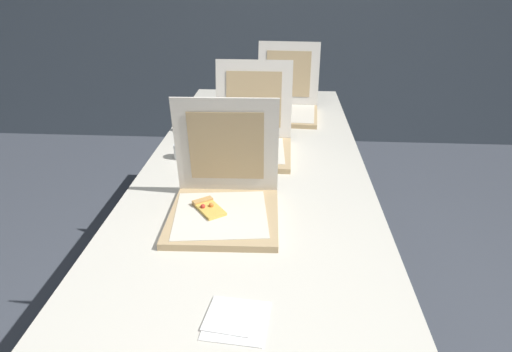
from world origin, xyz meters
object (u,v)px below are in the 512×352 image
Objects in this scene: pizza_box_middle at (251,141)px; napkin_pile at (235,319)px; cup_white_far at (211,130)px; cup_white_mid at (181,151)px; table at (254,179)px; pizza_box_back at (286,105)px; pizza_box_front at (224,200)px.

napkin_pile is at bearing -87.47° from pizza_box_middle.
pizza_box_middle reaches higher than cup_white_far.
cup_white_mid reaches higher than napkin_pile.
pizza_box_middle reaches higher than napkin_pile.
cup_white_mid is (-0.32, 0.09, 0.07)m from table.
pizza_box_back is (0.15, 0.54, 0.00)m from pizza_box_middle.
pizza_box_front is 0.87× the size of pizza_box_middle.
pizza_box_front is 0.51m from cup_white_mid.
pizza_box_middle is (0.05, 0.54, -0.00)m from pizza_box_front.
table is at bearing 76.66° from pizza_box_front.
table is 0.44m from cup_white_far.
napkin_pile is at bearing -70.29° from cup_white_mid.
pizza_box_back is at bearing 55.02° from cup_white_mid.
pizza_box_back is 0.51m from cup_white_far.
pizza_box_middle is 0.56m from pizza_box_back.
pizza_box_front is 5.92× the size of cup_white_mid.
pizza_box_back reaches higher than napkin_pile.
pizza_box_front reaches higher than cup_white_far.
cup_white_mid is (-0.09, -0.27, 0.00)m from cup_white_far.
table is 16.05× the size of napkin_pile.
pizza_box_front is 0.74m from cup_white_far.
cup_white_mid is 0.98m from napkin_pile.
pizza_box_front reaches higher than pizza_box_back.
cup_white_mid is at bearing 116.68° from pizza_box_front.
cup_white_far and cup_white_mid have the same top height.
pizza_box_middle is 0.28m from cup_white_far.
napkin_pile is at bearing -81.37° from pizza_box_front.
cup_white_far is 1.22m from napkin_pile.
pizza_box_middle reaches higher than table.
pizza_box_front reaches higher than table.
pizza_box_middle is at bearing -101.61° from pizza_box_back.
cup_white_far is at bearing 101.44° from napkin_pile.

